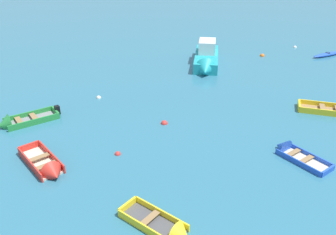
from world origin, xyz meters
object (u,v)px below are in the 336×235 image
at_px(rowboat_green_near_left, 17,122).
at_px(mooring_buoy_outer_edge, 295,47).
at_px(mooring_buoy_near_foreground, 164,124).
at_px(rowboat_blue_cluster_inner, 289,151).
at_px(rowboat_red_foreground_center, 48,168).
at_px(motor_launch_turquoise_midfield_right, 206,58).
at_px(rowboat_yellow_cluster_outer, 170,231).
at_px(kayak_blue_far_back, 327,54).
at_px(mooring_buoy_between_boats_right, 118,154).
at_px(mooring_buoy_trailing, 262,56).
at_px(mooring_buoy_midfield, 99,98).

height_order(rowboat_green_near_left, mooring_buoy_outer_edge, rowboat_green_near_left).
distance_m(rowboat_green_near_left, mooring_buoy_near_foreground, 9.15).
bearing_deg(rowboat_blue_cluster_inner, rowboat_red_foreground_center, -179.56).
height_order(motor_launch_turquoise_midfield_right, rowboat_yellow_cluster_outer, motor_launch_turquoise_midfield_right).
relative_size(motor_launch_turquoise_midfield_right, kayak_blue_far_back, 1.92).
bearing_deg(rowboat_yellow_cluster_outer, mooring_buoy_between_boats_right, 108.88).
relative_size(rowboat_green_near_left, mooring_buoy_trailing, 8.08).
xyz_separation_m(motor_launch_turquoise_midfield_right, mooring_buoy_near_foreground, (-5.00, -10.60, -0.67)).
bearing_deg(mooring_buoy_between_boats_right, motor_launch_turquoise_midfield_right, 60.23).
height_order(rowboat_green_near_left, rowboat_red_foreground_center, rowboat_green_near_left).
relative_size(motor_launch_turquoise_midfield_right, rowboat_yellow_cluster_outer, 2.30).
relative_size(rowboat_red_foreground_center, mooring_buoy_near_foreground, 8.68).
bearing_deg(rowboat_blue_cluster_inner, mooring_buoy_between_boats_right, 173.45).
distance_m(rowboat_blue_cluster_inner, mooring_buoy_between_boats_right, 9.26).
relative_size(rowboat_green_near_left, rowboat_yellow_cluster_outer, 1.23).
distance_m(kayak_blue_far_back, mooring_buoy_outer_edge, 3.70).
height_order(rowboat_blue_cluster_inner, mooring_buoy_midfield, rowboat_blue_cluster_inner).
bearing_deg(rowboat_yellow_cluster_outer, mooring_buoy_midfield, 104.18).
xyz_separation_m(mooring_buoy_between_boats_right, mooring_buoy_outer_edge, (18.41, 18.35, 0.00)).
bearing_deg(rowboat_green_near_left, rowboat_yellow_cluster_outer, -50.80).
bearing_deg(mooring_buoy_near_foreground, rowboat_red_foreground_center, -145.58).
bearing_deg(kayak_blue_far_back, motor_launch_turquoise_midfield_right, -173.73).
distance_m(mooring_buoy_near_foreground, mooring_buoy_trailing, 16.85).
height_order(rowboat_green_near_left, kayak_blue_far_back, rowboat_green_near_left).
bearing_deg(rowboat_green_near_left, kayak_blue_far_back, 22.60).
distance_m(rowboat_green_near_left, mooring_buoy_between_boats_right, 7.46).
bearing_deg(rowboat_blue_cluster_inner, rowboat_yellow_cluster_outer, -145.19).
distance_m(rowboat_green_near_left, kayak_blue_far_back, 28.66).
height_order(rowboat_yellow_cluster_outer, mooring_buoy_outer_edge, rowboat_yellow_cluster_outer).
bearing_deg(mooring_buoy_midfield, mooring_buoy_between_boats_right, -79.65).
bearing_deg(mooring_buoy_trailing, rowboat_blue_cluster_inner, -105.63).
distance_m(mooring_buoy_near_foreground, mooring_buoy_midfield, 6.21).
height_order(rowboat_blue_cluster_inner, kayak_blue_far_back, rowboat_blue_cluster_inner).
xyz_separation_m(motor_launch_turquoise_midfield_right, mooring_buoy_between_boats_right, (-7.88, -13.78, -0.67)).
height_order(kayak_blue_far_back, mooring_buoy_between_boats_right, kayak_blue_far_back).
bearing_deg(kayak_blue_far_back, rowboat_yellow_cluster_outer, -130.68).
bearing_deg(kayak_blue_far_back, rowboat_green_near_left, -157.40).
distance_m(rowboat_yellow_cluster_outer, mooring_buoy_near_foreground, 9.24).
bearing_deg(mooring_buoy_midfield, rowboat_blue_cluster_inner, -39.48).
relative_size(motor_launch_turquoise_midfield_right, mooring_buoy_between_boats_right, 21.51).
height_order(rowboat_red_foreground_center, mooring_buoy_outer_edge, rowboat_red_foreground_center).
relative_size(rowboat_red_foreground_center, rowboat_yellow_cluster_outer, 1.20).
bearing_deg(mooring_buoy_trailing, mooring_buoy_between_boats_right, -131.25).
xyz_separation_m(rowboat_green_near_left, rowboat_red_foreground_center, (2.78, -5.28, 0.01)).
bearing_deg(mooring_buoy_between_boats_right, rowboat_blue_cluster_inner, -6.55).
relative_size(mooring_buoy_between_boats_right, mooring_buoy_near_foreground, 0.78).
height_order(mooring_buoy_near_foreground, mooring_buoy_midfield, mooring_buoy_near_foreground).
bearing_deg(mooring_buoy_between_boats_right, mooring_buoy_midfield, 100.35).
xyz_separation_m(motor_launch_turquoise_midfield_right, mooring_buoy_midfield, (-9.28, -6.10, -0.67)).
relative_size(rowboat_blue_cluster_inner, mooring_buoy_near_foreground, 7.67).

